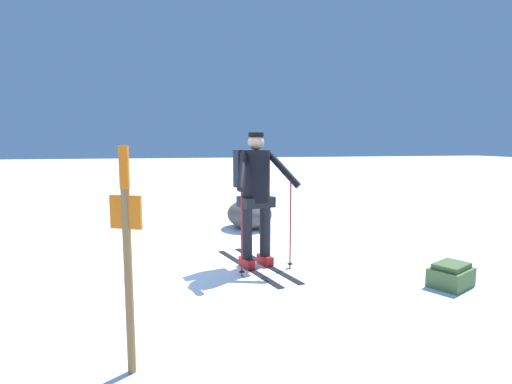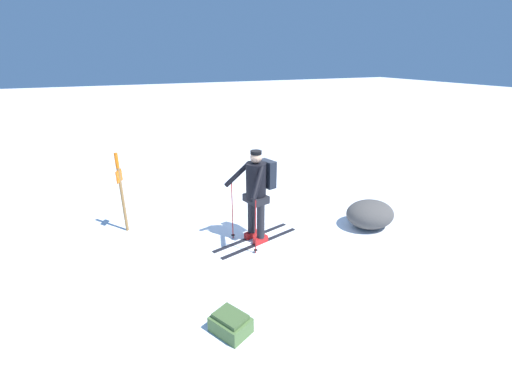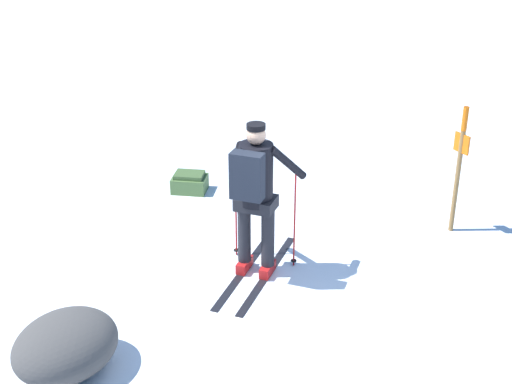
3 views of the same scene
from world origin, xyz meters
name	(u,v)px [view 1 (image 1 of 3)]	position (x,y,z in m)	size (l,w,h in m)	color
ground_plane	(204,261)	(0.00, 0.00, 0.00)	(80.00, 80.00, 0.00)	white
skier	(255,188)	(0.37, 0.68, 1.08)	(1.86, 0.98, 1.82)	black
dropped_backpack	(451,276)	(1.67, 2.75, 0.13)	(0.55, 0.60, 0.28)	#4C6B38
trail_marker	(127,240)	(2.69, -0.78, 1.00)	(0.13, 0.23, 1.67)	olive
rock_boulder	(250,214)	(-2.05, 1.11, 0.28)	(1.03, 0.88, 0.57)	#474442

